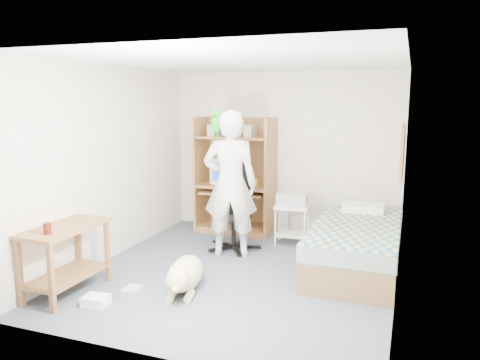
{
  "coord_description": "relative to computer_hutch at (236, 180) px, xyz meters",
  "views": [
    {
      "loc": [
        1.87,
        -5.07,
        2.08
      ],
      "look_at": [
        -0.19,
        0.53,
        1.05
      ],
      "focal_mm": 35.0,
      "sensor_mm": 36.0,
      "label": 1
    }
  ],
  "objects": [
    {
      "name": "ceiling",
      "position": [
        0.7,
        -1.74,
        1.68
      ],
      "size": [
        3.6,
        4.0,
        0.02
      ],
      "primitive_type": "cube",
      "color": "white",
      "rests_on": "wall_back"
    },
    {
      "name": "dog",
      "position": [
        0.31,
        -2.42,
        -0.64
      ],
      "size": [
        0.54,
        1.09,
        0.42
      ],
      "rotation": [
        0.0,
        0.0,
        0.27
      ],
      "color": "beige",
      "rests_on": "floor"
    },
    {
      "name": "side_desk",
      "position": [
        -0.85,
        -2.94,
        -0.33
      ],
      "size": [
        0.5,
        1.0,
        0.75
      ],
      "color": "brown",
      "rests_on": "floor"
    },
    {
      "name": "parrot",
      "position": [
        0.16,
        -1.15,
        0.96
      ],
      "size": [
        0.14,
        0.25,
        0.39
      ],
      "rotation": [
        0.0,
        0.0,
        0.26
      ],
      "color": "#159118",
      "rests_on": "person"
    },
    {
      "name": "person",
      "position": [
        0.36,
        -1.17,
        0.16
      ],
      "size": [
        0.81,
        0.63,
        1.95
      ],
      "primitive_type": "imported",
      "rotation": [
        0.0,
        0.0,
        3.4
      ],
      "color": "white",
      "rests_on": "floor"
    },
    {
      "name": "wall_right",
      "position": [
        2.5,
        -1.74,
        0.43
      ],
      "size": [
        0.02,
        4.0,
        2.5
      ],
      "primitive_type": "cube",
      "color": "beige",
      "rests_on": "floor"
    },
    {
      "name": "computer_hutch",
      "position": [
        0.0,
        0.0,
        0.0
      ],
      "size": [
        1.2,
        0.63,
        1.8
      ],
      "color": "#915B32",
      "rests_on": "floor"
    },
    {
      "name": "printer",
      "position": [
        1.01,
        -0.38,
        -0.16
      ],
      "size": [
        0.44,
        0.35,
        0.18
      ],
      "primitive_type": "cube",
      "rotation": [
        0.0,
        0.0,
        0.07
      ],
      "color": "#ABACA7",
      "rests_on": "printer_cart"
    },
    {
      "name": "wall_back",
      "position": [
        0.7,
        0.26,
        0.43
      ],
      "size": [
        3.6,
        0.02,
        2.5
      ],
      "primitive_type": "cube",
      "color": "beige",
      "rests_on": "floor"
    },
    {
      "name": "keyboard",
      "position": [
        0.01,
        -0.16,
        -0.15
      ],
      "size": [
        0.46,
        0.18,
        0.03
      ],
      "primitive_type": "cube",
      "rotation": [
        0.0,
        0.0,
        -0.04
      ],
      "color": "beige",
      "rests_on": "computer_hutch"
    },
    {
      "name": "floor_box_a",
      "position": [
        -0.37,
        -3.1,
        -0.77
      ],
      "size": [
        0.27,
        0.22,
        0.1
      ],
      "primitive_type": "cube",
      "rotation": [
        0.0,
        0.0,
        0.1
      ],
      "color": "white",
      "rests_on": "floor"
    },
    {
      "name": "corkboard",
      "position": [
        2.47,
        -0.84,
        0.63
      ],
      "size": [
        0.04,
        0.94,
        0.66
      ],
      "color": "#9C7C46",
      "rests_on": "wall_right"
    },
    {
      "name": "wall_left",
      "position": [
        -1.1,
        -1.74,
        0.43
      ],
      "size": [
        0.02,
        4.0,
        2.5
      ],
      "primitive_type": "cube",
      "color": "beige",
      "rests_on": "floor"
    },
    {
      "name": "office_chair",
      "position": [
        0.29,
        -0.85,
        -0.4
      ],
      "size": [
        0.66,
        0.67,
        1.17
      ],
      "rotation": [
        0.0,
        0.0,
        0.26
      ],
      "color": "black",
      "rests_on": "floor"
    },
    {
      "name": "printer_cart",
      "position": [
        1.01,
        -0.38,
        -0.44
      ],
      "size": [
        0.5,
        0.41,
        0.57
      ],
      "rotation": [
        0.0,
        0.0,
        0.07
      ],
      "color": "white",
      "rests_on": "floor"
    },
    {
      "name": "bed",
      "position": [
        2.0,
        -1.12,
        -0.53
      ],
      "size": [
        1.02,
        2.02,
        0.66
      ],
      "color": "brown",
      "rests_on": "floor"
    },
    {
      "name": "crt_monitor",
      "position": [
        -0.17,
        0.01,
        0.15
      ],
      "size": [
        0.49,
        0.51,
        0.41
      ],
      "rotation": [
        0.0,
        0.0,
        0.14
      ],
      "color": "beige",
      "rests_on": "computer_hutch"
    },
    {
      "name": "pencil_cup",
      "position": [
        0.36,
        -0.09,
        -0.0
      ],
      "size": [
        0.08,
        0.08,
        0.12
      ],
      "primitive_type": "cylinder",
      "color": "gold",
      "rests_on": "computer_hutch"
    },
    {
      "name": "drink_glass",
      "position": [
        -0.8,
        -3.23,
        -0.01
      ],
      "size": [
        0.08,
        0.08,
        0.12
      ],
      "primitive_type": "cylinder",
      "color": "#41140A",
      "rests_on": "side_desk"
    },
    {
      "name": "floor_box_b",
      "position": [
        -0.16,
        -2.75,
        -0.78
      ],
      "size": [
        0.19,
        0.23,
        0.08
      ],
      "primitive_type": "cube",
      "rotation": [
        0.0,
        0.0,
        0.04
      ],
      "color": "#A9A9A5",
      "rests_on": "floor"
    },
    {
      "name": "floor",
      "position": [
        0.7,
        -1.74,
        -0.82
      ],
      "size": [
        4.0,
        4.0,
        0.0
      ],
      "primitive_type": "plane",
      "color": "#434D5B",
      "rests_on": "ground"
    }
  ]
}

